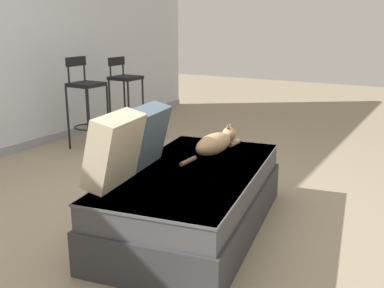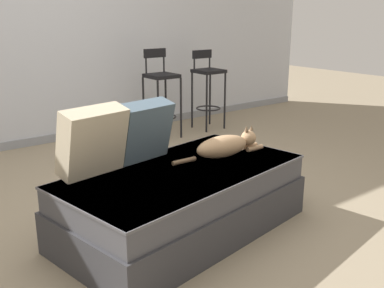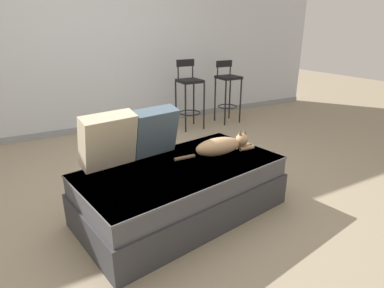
% 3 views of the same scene
% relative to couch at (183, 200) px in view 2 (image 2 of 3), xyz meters
% --- Properties ---
extents(ground_plane, '(16.00, 16.00, 0.00)m').
position_rel_couch_xyz_m(ground_plane, '(0.00, 0.40, -0.22)').
color(ground_plane, gray).
rests_on(ground_plane, ground).
extents(wall_back_panel, '(8.00, 0.10, 2.60)m').
position_rel_couch_xyz_m(wall_back_panel, '(0.00, 2.65, 1.08)').
color(wall_back_panel, silver).
rests_on(wall_back_panel, ground).
extents(wall_baseboard_trim, '(8.00, 0.02, 0.09)m').
position_rel_couch_xyz_m(wall_baseboard_trim, '(0.00, 2.60, -0.17)').
color(wall_baseboard_trim, gray).
rests_on(wall_baseboard_trim, ground).
extents(couch, '(1.74, 1.11, 0.43)m').
position_rel_couch_xyz_m(couch, '(0.00, 0.00, 0.00)').
color(couch, '#353539').
rests_on(couch, ground).
extents(throw_pillow_corner, '(0.44, 0.30, 0.43)m').
position_rel_couch_xyz_m(throw_pillow_corner, '(-0.49, 0.25, 0.43)').
color(throw_pillow_corner, beige).
rests_on(throw_pillow_corner, couch).
extents(throw_pillow_middle, '(0.42, 0.29, 0.41)m').
position_rel_couch_xyz_m(throw_pillow_middle, '(-0.09, 0.32, 0.42)').
color(throw_pillow_middle, '#4C6070').
rests_on(throw_pillow_middle, couch).
extents(cat, '(0.74, 0.18, 0.19)m').
position_rel_couch_xyz_m(cat, '(0.40, 0.05, 0.29)').
color(cat, tan).
rests_on(cat, couch).
extents(bar_stool_near_window, '(0.33, 0.33, 1.00)m').
position_rel_couch_xyz_m(bar_stool_near_window, '(1.19, 2.05, 0.35)').
color(bar_stool_near_window, black).
rests_on(bar_stool_near_window, ground).
extents(bar_stool_by_doorway, '(0.32, 0.32, 0.95)m').
position_rel_couch_xyz_m(bar_stool_by_doorway, '(1.88, 2.05, 0.35)').
color(bar_stool_by_doorway, black).
rests_on(bar_stool_by_doorway, ground).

